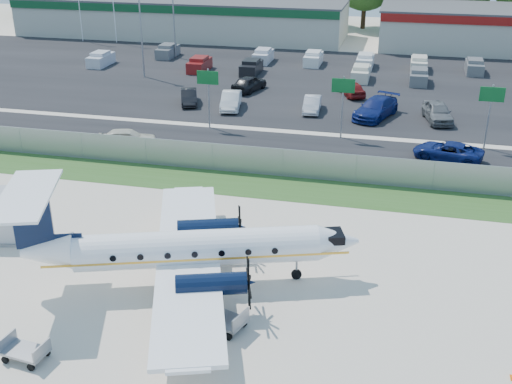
% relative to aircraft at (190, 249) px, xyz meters
% --- Properties ---
extents(ground, '(170.00, 170.00, 0.00)m').
position_rel_aircraft_xyz_m(ground, '(1.73, 0.56, -2.01)').
color(ground, beige).
rests_on(ground, ground).
extents(grass_verge, '(170.00, 4.00, 0.02)m').
position_rel_aircraft_xyz_m(grass_verge, '(1.73, 12.56, -2.00)').
color(grass_verge, '#2D561E').
rests_on(grass_verge, ground).
extents(access_road, '(170.00, 8.00, 0.02)m').
position_rel_aircraft_xyz_m(access_road, '(1.73, 19.56, -1.99)').
color(access_road, black).
rests_on(access_road, ground).
extents(parking_lot, '(170.00, 32.00, 0.02)m').
position_rel_aircraft_xyz_m(parking_lot, '(1.73, 40.56, -1.99)').
color(parking_lot, black).
rests_on(parking_lot, ground).
extents(perimeter_fence, '(120.00, 0.06, 1.99)m').
position_rel_aircraft_xyz_m(perimeter_fence, '(1.73, 14.56, -1.00)').
color(perimeter_fence, gray).
rests_on(perimeter_fence, ground).
extents(building_west, '(46.40, 12.40, 5.24)m').
position_rel_aircraft_xyz_m(building_west, '(-22.27, 62.54, 0.62)').
color(building_west, beige).
rests_on(building_west, ground).
extents(sign_left, '(1.80, 0.26, 5.00)m').
position_rel_aircraft_xyz_m(sign_left, '(-6.27, 23.47, 1.61)').
color(sign_left, gray).
rests_on(sign_left, ground).
extents(sign_mid, '(1.80, 0.26, 5.00)m').
position_rel_aircraft_xyz_m(sign_mid, '(4.73, 23.47, 1.61)').
color(sign_mid, gray).
rests_on(sign_mid, ground).
extents(sign_right, '(1.80, 0.26, 5.00)m').
position_rel_aircraft_xyz_m(sign_right, '(15.73, 23.47, 1.61)').
color(sign_right, gray).
rests_on(sign_right, ground).
extents(flagpole_east, '(1.06, 0.12, 10.00)m').
position_rel_aircraft_xyz_m(flagpole_east, '(-29.20, 55.56, 3.64)').
color(flagpole_east, white).
rests_on(flagpole_east, ground).
extents(light_pole_nw, '(0.90, 0.35, 9.09)m').
position_rel_aircraft_xyz_m(light_pole_nw, '(-18.27, 38.56, 3.23)').
color(light_pole_nw, gray).
rests_on(light_pole_nw, ground).
extents(light_pole_sw, '(0.90, 0.35, 9.09)m').
position_rel_aircraft_xyz_m(light_pole_sw, '(-18.27, 48.56, 3.23)').
color(light_pole_sw, gray).
rests_on(light_pole_sw, ground).
extents(tree_line, '(112.00, 6.00, 14.00)m').
position_rel_aircraft_xyz_m(tree_line, '(1.73, 74.56, -2.01)').
color(tree_line, '#245118').
rests_on(tree_line, ground).
extents(aircraft, '(16.94, 16.51, 5.20)m').
position_rel_aircraft_xyz_m(aircraft, '(0.00, 0.00, 0.00)').
color(aircraft, white).
rests_on(aircraft, ground).
extents(pushback_tug, '(2.85, 2.28, 1.41)m').
position_rel_aircraft_xyz_m(pushback_tug, '(0.78, 3.43, -1.33)').
color(pushback_tug, white).
rests_on(pushback_tug, ground).
extents(baggage_cart_near, '(1.96, 1.33, 0.96)m').
position_rel_aircraft_xyz_m(baggage_cart_near, '(-4.79, -7.02, -1.56)').
color(baggage_cart_near, gray).
rests_on(baggage_cart_near, ground).
extents(baggage_cart_far, '(2.38, 1.87, 1.09)m').
position_rel_aircraft_xyz_m(baggage_cart_far, '(2.46, -3.09, -1.50)').
color(baggage_cart_far, gray).
rests_on(baggage_cart_far, ground).
extents(service_container, '(2.91, 2.91, 2.70)m').
position_rel_aircraft_xyz_m(service_container, '(-11.46, 2.36, -0.75)').
color(service_container, '#B7BABF').
rests_on(service_container, ground).
extents(cone_starboard_wing, '(0.36, 0.36, 0.51)m').
position_rel_aircraft_xyz_m(cone_starboard_wing, '(-0.32, 15.17, -1.77)').
color(cone_starboard_wing, '#D96006').
rests_on(cone_starboard_wing, ground).
extents(road_car_west, '(4.78, 3.04, 1.52)m').
position_rel_aircraft_xyz_m(road_car_west, '(-11.00, 17.46, -2.01)').
color(road_car_west, beige).
rests_on(road_car_west, ground).
extents(road_car_mid, '(5.42, 3.59, 1.38)m').
position_rel_aircraft_xyz_m(road_car_mid, '(12.87, 20.31, -2.01)').
color(road_car_mid, navy).
rests_on(road_car_mid, ground).
extents(parked_car_a, '(2.77, 4.40, 1.37)m').
position_rel_aircraft_xyz_m(parked_car_a, '(-10.21, 29.86, -2.01)').
color(parked_car_a, black).
rests_on(parked_car_a, ground).
extents(parked_car_b, '(2.37, 4.86, 1.53)m').
position_rel_aircraft_xyz_m(parked_car_b, '(-5.97, 29.29, -2.01)').
color(parked_car_b, silver).
rests_on(parked_car_b, ground).
extents(parked_car_c, '(1.71, 4.22, 1.36)m').
position_rel_aircraft_xyz_m(parked_car_c, '(1.40, 30.10, -2.01)').
color(parked_car_c, silver).
rests_on(parked_car_c, ground).
extents(parked_car_d, '(4.27, 6.34, 1.71)m').
position_rel_aircraft_xyz_m(parked_car_d, '(7.10, 29.61, -2.01)').
color(parked_car_d, navy).
rests_on(parked_car_d, ground).
extents(parked_car_e, '(2.96, 5.21, 1.67)m').
position_rel_aircraft_xyz_m(parked_car_e, '(12.35, 29.73, -2.01)').
color(parked_car_e, '#595B5E').
rests_on(parked_car_e, ground).
extents(parked_car_f, '(3.12, 5.01, 1.59)m').
position_rel_aircraft_xyz_m(parked_car_f, '(-5.82, 35.58, -2.01)').
color(parked_car_f, black).
rests_on(parked_car_f, ground).
extents(parked_car_g, '(3.29, 4.57, 1.45)m').
position_rel_aircraft_xyz_m(parked_car_g, '(4.39, 36.15, -2.01)').
color(parked_car_g, maroon).
rests_on(parked_car_g, ground).
extents(far_parking_rows, '(56.00, 10.00, 1.60)m').
position_rel_aircraft_xyz_m(far_parking_rows, '(1.73, 45.56, -2.01)').
color(far_parking_rows, gray).
rests_on(far_parking_rows, ground).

